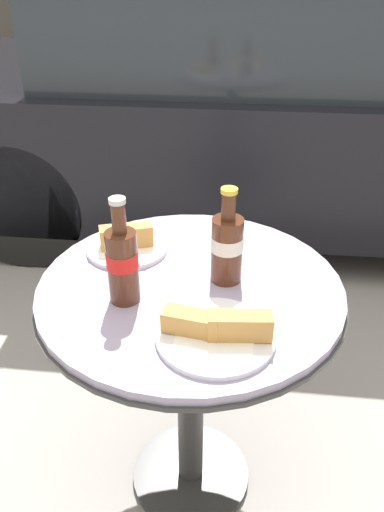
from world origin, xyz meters
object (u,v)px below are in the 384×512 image
(cola_bottle_right, at_px, (227,246))
(lunch_plate_near, at_px, (127,244))
(bistro_table, at_px, (190,333))
(parked_car, at_px, (290,106))
(cola_bottle_left, at_px, (122,262))
(lunch_plate_far, at_px, (216,331))

(cola_bottle_right, xyz_separation_m, lunch_plate_near, (-0.25, 0.10, -0.07))
(bistro_table, height_order, lunch_plate_near, lunch_plate_near)
(parked_car, bearing_deg, cola_bottle_left, -103.09)
(bistro_table, distance_m, cola_bottle_left, 0.29)
(bistro_table, xyz_separation_m, parked_car, (0.34, 1.96, 0.05))
(bistro_table, height_order, parked_car, parked_car)
(bistro_table, height_order, cola_bottle_left, cola_bottle_left)
(cola_bottle_left, height_order, lunch_plate_far, cola_bottle_left)
(cola_bottle_left, bearing_deg, parked_car, 76.91)
(bistro_table, height_order, cola_bottle_right, cola_bottle_right)
(cola_bottle_left, height_order, parked_car, parked_car)
(bistro_table, distance_m, parked_car, 1.99)
(bistro_table, bearing_deg, lunch_plate_near, 144.05)
(bistro_table, relative_size, lunch_plate_far, 3.00)
(bistro_table, relative_size, lunch_plate_near, 3.48)
(cola_bottle_left, relative_size, parked_car, 0.06)
(cola_bottle_left, distance_m, lunch_plate_far, 0.24)
(cola_bottle_left, bearing_deg, cola_bottle_right, 25.75)
(cola_bottle_left, xyz_separation_m, lunch_plate_far, (0.20, -0.11, -0.08))
(cola_bottle_right, bearing_deg, cola_bottle_left, -154.25)
(bistro_table, bearing_deg, parked_car, 80.12)
(lunch_plate_near, height_order, lunch_plate_far, lunch_plate_near)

